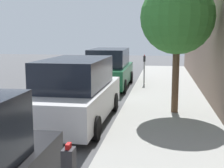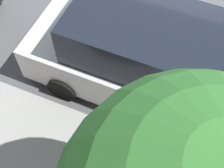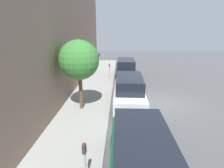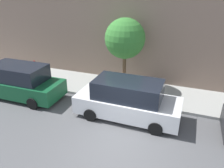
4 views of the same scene
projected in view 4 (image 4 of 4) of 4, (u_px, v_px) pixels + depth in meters
ground_plane at (115, 148)px, 8.56m from camera, size 60.00×60.00×0.00m
sidewalk at (144, 93)px, 12.80m from camera, size 3.00×32.00×0.15m
parked_minivan_second at (128, 100)px, 10.22m from camera, size 2.02×4.91×1.90m
parked_minivan_third at (19, 82)px, 12.16m from camera, size 2.02×4.92×1.90m
parking_meter_far at (35, 69)px, 13.65m from camera, size 0.11×0.15×1.46m
street_tree at (125, 39)px, 12.17m from camera, size 2.27×2.27×4.11m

